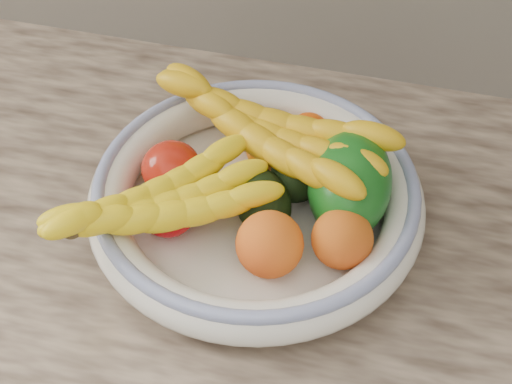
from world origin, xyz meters
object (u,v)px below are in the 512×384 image
object	(u,v)px
green_mango	(349,182)
banana_bunch_back	(267,136)
fruit_bowl	(256,199)
banana_bunch_front	(160,208)

from	to	relation	value
green_mango	banana_bunch_back	distance (m)	0.11
fruit_bowl	green_mango	xyz separation A→B (m)	(0.10, 0.03, 0.03)
banana_bunch_front	green_mango	bearing A→B (deg)	-14.90
banana_bunch_back	banana_bunch_front	world-z (taller)	banana_bunch_back
fruit_bowl	banana_bunch_back	distance (m)	0.08
fruit_bowl	banana_bunch_front	world-z (taller)	banana_bunch_front
banana_bunch_front	fruit_bowl	bearing A→B (deg)	-3.67
banana_bunch_back	green_mango	bearing A→B (deg)	-1.51
green_mango	banana_bunch_back	xyz separation A→B (m)	(-0.11, 0.04, 0.01)
fruit_bowl	banana_bunch_front	size ratio (longest dim) A/B	1.42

